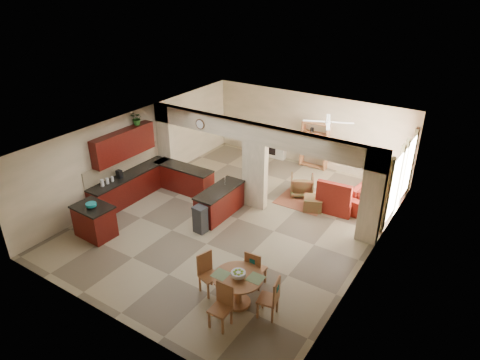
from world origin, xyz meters
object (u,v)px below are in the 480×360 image
Objects in this scene: dining_table at (238,286)px; sofa at (377,194)px; armchair at (302,185)px; kitchen_island at (95,221)px.

sofa is (1.26, 6.36, -0.14)m from dining_table.
dining_table reaches higher than armchair.
kitchen_island is at bearing 178.50° from dining_table.
armchair is at bearing 56.85° from kitchen_island.
sofa is 3.34× the size of armchair.
dining_table is at bearing 0.78° from kitchen_island.
dining_table is 6.48m from sofa.
kitchen_island is 4.99m from dining_table.
sofa is at bearing 78.81° from dining_table.
sofa is at bearing 171.62° from armchair.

